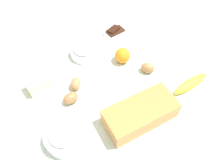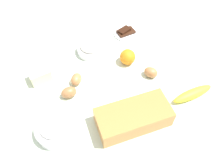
{
  "view_description": "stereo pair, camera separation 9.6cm",
  "coord_description": "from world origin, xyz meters",
  "px_view_note": "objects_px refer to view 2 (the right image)",
  "views": [
    {
      "loc": [
        0.33,
        0.5,
        0.8
      ],
      "look_at": [
        0.0,
        0.0,
        0.04
      ],
      "focal_mm": 36.12,
      "sensor_mm": 36.0,
      "label": 1
    },
    {
      "loc": [
        0.25,
        0.55,
        0.8
      ],
      "look_at": [
        0.0,
        0.0,
        0.04
      ],
      "focal_mm": 36.12,
      "sensor_mm": 36.0,
      "label": 2
    }
  ],
  "objects_px": {
    "flour_bowl": "(91,48)",
    "orange_fruit": "(128,57)",
    "butter_block": "(40,75)",
    "loaf_pan": "(132,117)",
    "egg_loose": "(69,92)",
    "egg_beside_bowl": "(151,72)",
    "chocolate_plate": "(126,33)",
    "egg_near_butter": "(76,79)",
    "sugar_bowl": "(55,128)",
    "banana": "(193,94)"
  },
  "relations": [
    {
      "from": "banana",
      "to": "sugar_bowl",
      "type": "bearing_deg",
      "value": -7.62
    },
    {
      "from": "chocolate_plate",
      "to": "loaf_pan",
      "type": "bearing_deg",
      "value": 66.21
    },
    {
      "from": "butter_block",
      "to": "egg_near_butter",
      "type": "bearing_deg",
      "value": 150.11
    },
    {
      "from": "egg_loose",
      "to": "flour_bowl",
      "type": "bearing_deg",
      "value": -130.49
    },
    {
      "from": "orange_fruit",
      "to": "banana",
      "type": "bearing_deg",
      "value": 119.0
    },
    {
      "from": "loaf_pan",
      "to": "flour_bowl",
      "type": "bearing_deg",
      "value": -84.92
    },
    {
      "from": "egg_near_butter",
      "to": "flour_bowl",
      "type": "bearing_deg",
      "value": -129.73
    },
    {
      "from": "butter_block",
      "to": "egg_beside_bowl",
      "type": "distance_m",
      "value": 0.49
    },
    {
      "from": "loaf_pan",
      "to": "egg_loose",
      "type": "distance_m",
      "value": 0.29
    },
    {
      "from": "flour_bowl",
      "to": "butter_block",
      "type": "relative_size",
      "value": 1.51
    },
    {
      "from": "egg_beside_bowl",
      "to": "egg_loose",
      "type": "xyz_separation_m",
      "value": [
        0.37,
        -0.04,
        -0.0
      ]
    },
    {
      "from": "loaf_pan",
      "to": "butter_block",
      "type": "relative_size",
      "value": 3.22
    },
    {
      "from": "flour_bowl",
      "to": "chocolate_plate",
      "type": "bearing_deg",
      "value": -166.45
    },
    {
      "from": "egg_loose",
      "to": "chocolate_plate",
      "type": "relative_size",
      "value": 0.51
    },
    {
      "from": "butter_block",
      "to": "egg_beside_bowl",
      "type": "relative_size",
      "value": 1.43
    },
    {
      "from": "flour_bowl",
      "to": "orange_fruit",
      "type": "bearing_deg",
      "value": 134.18
    },
    {
      "from": "butter_block",
      "to": "chocolate_plate",
      "type": "bearing_deg",
      "value": -165.44
    },
    {
      "from": "sugar_bowl",
      "to": "banana",
      "type": "height_order",
      "value": "sugar_bowl"
    },
    {
      "from": "egg_beside_bowl",
      "to": "chocolate_plate",
      "type": "bearing_deg",
      "value": -94.95
    },
    {
      "from": "loaf_pan",
      "to": "egg_loose",
      "type": "height_order",
      "value": "loaf_pan"
    },
    {
      "from": "egg_near_butter",
      "to": "chocolate_plate",
      "type": "relative_size",
      "value": 0.48
    },
    {
      "from": "egg_beside_bowl",
      "to": "egg_loose",
      "type": "distance_m",
      "value": 0.37
    },
    {
      "from": "loaf_pan",
      "to": "flour_bowl",
      "type": "distance_m",
      "value": 0.43
    },
    {
      "from": "orange_fruit",
      "to": "butter_block",
      "type": "relative_size",
      "value": 0.82
    },
    {
      "from": "chocolate_plate",
      "to": "butter_block",
      "type": "bearing_deg",
      "value": 14.56
    },
    {
      "from": "loaf_pan",
      "to": "banana",
      "type": "bearing_deg",
      "value": -174.4
    },
    {
      "from": "sugar_bowl",
      "to": "egg_beside_bowl",
      "type": "bearing_deg",
      "value": -168.27
    },
    {
      "from": "banana",
      "to": "egg_near_butter",
      "type": "height_order",
      "value": "egg_near_butter"
    },
    {
      "from": "sugar_bowl",
      "to": "egg_loose",
      "type": "bearing_deg",
      "value": -123.65
    },
    {
      "from": "flour_bowl",
      "to": "banana",
      "type": "distance_m",
      "value": 0.52
    },
    {
      "from": "banana",
      "to": "egg_beside_bowl",
      "type": "bearing_deg",
      "value": -59.26
    },
    {
      "from": "banana",
      "to": "orange_fruit",
      "type": "height_order",
      "value": "orange_fruit"
    },
    {
      "from": "butter_block",
      "to": "loaf_pan",
      "type": "bearing_deg",
      "value": 127.12
    },
    {
      "from": "banana",
      "to": "egg_beside_bowl",
      "type": "relative_size",
      "value": 3.02
    },
    {
      "from": "egg_near_butter",
      "to": "chocolate_plate",
      "type": "height_order",
      "value": "egg_near_butter"
    },
    {
      "from": "loaf_pan",
      "to": "egg_beside_bowl",
      "type": "bearing_deg",
      "value": -131.96
    },
    {
      "from": "flour_bowl",
      "to": "egg_beside_bowl",
      "type": "distance_m",
      "value": 0.32
    },
    {
      "from": "loaf_pan",
      "to": "sugar_bowl",
      "type": "bearing_deg",
      "value": -11.78
    },
    {
      "from": "egg_near_butter",
      "to": "banana",
      "type": "bearing_deg",
      "value": 147.05
    },
    {
      "from": "loaf_pan",
      "to": "orange_fruit",
      "type": "relative_size",
      "value": 3.92
    },
    {
      "from": "banana",
      "to": "loaf_pan",
      "type": "bearing_deg",
      "value": 1.07
    },
    {
      "from": "sugar_bowl",
      "to": "orange_fruit",
      "type": "height_order",
      "value": "sugar_bowl"
    },
    {
      "from": "loaf_pan",
      "to": "flour_bowl",
      "type": "xyz_separation_m",
      "value": [
        0.0,
        -0.43,
        -0.01
      ]
    },
    {
      "from": "butter_block",
      "to": "flour_bowl",
      "type": "bearing_deg",
      "value": -164.62
    },
    {
      "from": "egg_near_butter",
      "to": "egg_beside_bowl",
      "type": "height_order",
      "value": "egg_beside_bowl"
    },
    {
      "from": "banana",
      "to": "egg_near_butter",
      "type": "bearing_deg",
      "value": -32.95
    },
    {
      "from": "orange_fruit",
      "to": "egg_beside_bowl",
      "type": "height_order",
      "value": "orange_fruit"
    },
    {
      "from": "sugar_bowl",
      "to": "egg_beside_bowl",
      "type": "distance_m",
      "value": 0.47
    },
    {
      "from": "egg_beside_bowl",
      "to": "orange_fruit",
      "type": "bearing_deg",
      "value": -63.63
    },
    {
      "from": "loaf_pan",
      "to": "egg_beside_bowl",
      "type": "height_order",
      "value": "loaf_pan"
    }
  ]
}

